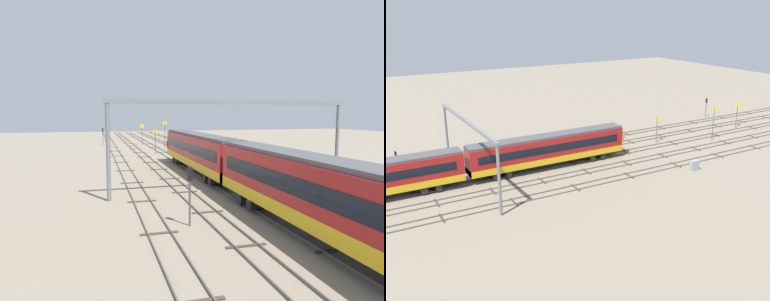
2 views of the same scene
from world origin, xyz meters
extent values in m
plane|color=gray|center=(0.00, 0.00, 0.00)|extent=(205.57, 205.57, 0.00)
cube|color=#59544C|center=(0.00, -9.39, 0.08)|extent=(189.57, 0.07, 0.16)
cube|color=#59544C|center=(0.00, -7.95, 0.08)|extent=(189.57, 0.07, 0.16)
cube|color=#473828|center=(-21.54, -8.67, 0.04)|extent=(0.24, 2.40, 0.08)
cube|color=#473828|center=(-12.93, -8.67, 0.04)|extent=(0.24, 2.40, 0.08)
cube|color=#473828|center=(-4.31, -8.67, 0.04)|extent=(0.24, 2.40, 0.08)
cube|color=#473828|center=(4.31, -8.67, 0.04)|extent=(0.24, 2.40, 0.08)
cube|color=#473828|center=(12.93, -8.67, 0.04)|extent=(0.24, 2.40, 0.08)
cube|color=#473828|center=(21.54, -8.67, 0.04)|extent=(0.24, 2.40, 0.08)
cube|color=#473828|center=(30.16, -8.67, 0.04)|extent=(0.24, 2.40, 0.08)
cube|color=#59544C|center=(0.00, -5.05, 0.08)|extent=(189.57, 0.07, 0.16)
cube|color=#59544C|center=(0.00, -3.62, 0.08)|extent=(189.57, 0.07, 0.16)
cube|color=#473828|center=(-21.06, -4.33, 0.04)|extent=(0.24, 2.40, 0.08)
cube|color=#473828|center=(-14.04, -4.33, 0.04)|extent=(0.24, 2.40, 0.08)
cube|color=#473828|center=(-7.02, -4.33, 0.04)|extent=(0.24, 2.40, 0.08)
cube|color=#473828|center=(0.00, -4.33, 0.04)|extent=(0.24, 2.40, 0.08)
cube|color=#473828|center=(7.02, -4.33, 0.04)|extent=(0.24, 2.40, 0.08)
cube|color=#473828|center=(14.04, -4.33, 0.04)|extent=(0.24, 2.40, 0.08)
cube|color=#473828|center=(21.06, -4.33, 0.04)|extent=(0.24, 2.40, 0.08)
cube|color=#473828|center=(28.08, -4.33, 0.04)|extent=(0.24, 2.40, 0.08)
cube|color=#473828|center=(35.11, -4.33, 0.04)|extent=(0.24, 2.40, 0.08)
cube|color=#59544C|center=(0.00, -0.72, 0.08)|extent=(189.57, 0.07, 0.16)
cube|color=#59544C|center=(0.00, 0.72, 0.08)|extent=(189.57, 0.07, 0.16)
cube|color=#473828|center=(-19.95, 0.00, 0.04)|extent=(0.24, 2.40, 0.08)
cube|color=#473828|center=(-9.98, 0.00, 0.04)|extent=(0.24, 2.40, 0.08)
cube|color=#473828|center=(0.00, 0.00, 0.04)|extent=(0.24, 2.40, 0.08)
cube|color=#473828|center=(9.98, 0.00, 0.04)|extent=(0.24, 2.40, 0.08)
cube|color=#473828|center=(19.95, 0.00, 0.04)|extent=(0.24, 2.40, 0.08)
cube|color=#473828|center=(29.93, 0.00, 0.04)|extent=(0.24, 2.40, 0.08)
cube|color=#473828|center=(39.91, 0.00, 0.04)|extent=(0.24, 2.40, 0.08)
cube|color=#59544C|center=(0.00, 3.62, 0.08)|extent=(189.57, 0.07, 0.16)
cube|color=#59544C|center=(0.00, 5.05, 0.08)|extent=(189.57, 0.07, 0.16)
cube|color=#473828|center=(-21.06, 4.33, 0.04)|extent=(0.24, 2.40, 0.08)
cube|color=#473828|center=(-14.04, 4.33, 0.04)|extent=(0.24, 2.40, 0.08)
cube|color=#473828|center=(-7.02, 4.33, 0.04)|extent=(0.24, 2.40, 0.08)
cube|color=#473828|center=(0.00, 4.33, 0.04)|extent=(0.24, 2.40, 0.08)
cube|color=#473828|center=(7.02, 4.33, 0.04)|extent=(0.24, 2.40, 0.08)
cube|color=#473828|center=(14.04, 4.33, 0.04)|extent=(0.24, 2.40, 0.08)
cube|color=#473828|center=(21.06, 4.33, 0.04)|extent=(0.24, 2.40, 0.08)
cube|color=#473828|center=(28.08, 4.33, 0.04)|extent=(0.24, 2.40, 0.08)
cube|color=#473828|center=(35.11, 4.33, 0.04)|extent=(0.24, 2.40, 0.08)
cube|color=#473828|center=(42.13, 4.33, 0.04)|extent=(0.24, 2.40, 0.08)
cube|color=#473828|center=(49.15, 4.33, 0.04)|extent=(0.24, 2.40, 0.08)
cube|color=#59544C|center=(0.00, 7.95, 0.08)|extent=(189.57, 0.07, 0.16)
cube|color=#59544C|center=(0.00, 9.39, 0.08)|extent=(189.57, 0.07, 0.16)
cube|color=#473828|center=(-24.73, 8.67, 0.04)|extent=(0.24, 2.40, 0.08)
cube|color=#473828|center=(-16.48, 8.67, 0.04)|extent=(0.24, 2.40, 0.08)
cube|color=#473828|center=(-8.24, 8.67, 0.04)|extent=(0.24, 2.40, 0.08)
cube|color=#473828|center=(0.00, 8.67, 0.04)|extent=(0.24, 2.40, 0.08)
cube|color=#473828|center=(8.24, 8.67, 0.04)|extent=(0.24, 2.40, 0.08)
cube|color=#473828|center=(16.48, 8.67, 0.04)|extent=(0.24, 2.40, 0.08)
cube|color=#473828|center=(24.73, 8.67, 0.04)|extent=(0.24, 2.40, 0.08)
cube|color=#473828|center=(32.97, 8.67, 0.04)|extent=(0.24, 2.40, 0.08)
cube|color=#473828|center=(41.21, 8.67, 0.04)|extent=(0.24, 2.40, 0.08)
cube|color=#473828|center=(49.45, 8.67, 0.04)|extent=(0.24, 2.40, 0.08)
cube|color=maroon|center=(-3.78, 0.00, 2.86)|extent=(24.00, 2.90, 3.60)
cube|color=gold|center=(-3.78, 0.00, 1.51)|extent=(24.00, 2.94, 0.90)
cube|color=#4C4C51|center=(-3.78, 0.00, 4.81)|extent=(24.00, 2.50, 0.30)
cube|color=black|center=(-3.78, -1.46, 3.29)|extent=(22.00, 0.04, 1.10)
cube|color=black|center=(-3.78, 1.46, 3.29)|extent=(22.00, 0.04, 1.10)
cylinder|color=black|center=(-12.36, 0.00, 0.61)|extent=(0.90, 2.70, 0.90)
cylinder|color=black|center=(-10.56, 0.00, 0.61)|extent=(0.90, 2.70, 0.90)
cylinder|color=black|center=(3.00, 0.00, 0.61)|extent=(0.90, 2.70, 0.90)
cylinder|color=black|center=(4.80, 0.00, 0.61)|extent=(0.90, 2.70, 0.90)
cylinder|color=black|center=(-21.80, 0.00, 0.61)|extent=(0.90, 2.70, 0.90)
cylinder|color=black|center=(-20.00, 0.00, 0.61)|extent=(0.90, 2.70, 0.90)
cone|color=gold|center=(9.02, 0.00, 2.68)|extent=(1.60, 3.24, 3.24)
cylinder|color=slate|center=(-15.50, -11.21, 4.14)|extent=(0.36, 0.36, 8.29)
cylinder|color=slate|center=(-15.50, 11.32, 4.14)|extent=(0.36, 0.36, 8.29)
cube|color=slate|center=(-15.50, 0.06, 8.46)|extent=(0.40, 23.13, 0.35)
cylinder|color=#4C4C51|center=(27.35, -1.89, 2.91)|extent=(0.12, 0.12, 5.83)
cylinder|color=yellow|center=(27.39, -1.89, 5.43)|extent=(0.05, 0.89, 0.89)
cube|color=black|center=(27.42, -1.89, 5.43)|extent=(0.02, 0.40, 0.12)
cylinder|color=#4C4C51|center=(17.77, 1.77, 2.25)|extent=(0.12, 0.12, 4.50)
cylinder|color=yellow|center=(17.81, 1.77, 4.11)|extent=(0.05, 0.87, 0.87)
cube|color=black|center=(17.84, 1.77, 4.11)|extent=(0.02, 0.39, 0.12)
cylinder|color=#4C4C51|center=(37.40, 1.65, 2.44)|extent=(0.12, 0.12, 4.87)
cylinder|color=yellow|center=(37.44, 1.65, 4.42)|extent=(0.05, 1.01, 1.01)
cube|color=black|center=(37.47, 1.65, 4.42)|extent=(0.02, 0.46, 0.12)
cylinder|color=#4C4C51|center=(-23.68, 6.42, 1.52)|extent=(0.14, 0.14, 3.05)
cube|color=black|center=(-23.68, 6.42, 3.50)|extent=(0.20, 0.32, 0.90)
sphere|color=green|center=(-23.57, 6.42, 3.69)|extent=(0.20, 0.20, 0.20)
sphere|color=#262626|center=(-23.57, 6.42, 3.30)|extent=(0.20, 0.20, 0.20)
cylinder|color=#4C4C51|center=(38.46, 10.67, 1.58)|extent=(0.14, 0.14, 3.15)
cube|color=black|center=(38.46, 10.67, 3.60)|extent=(0.20, 0.32, 0.90)
sphere|color=green|center=(38.57, 10.67, 3.80)|extent=(0.20, 0.20, 0.20)
sphere|color=#262626|center=(38.57, 10.67, 3.40)|extent=(0.20, 0.20, 0.20)
cube|color=gray|center=(13.80, -11.53, 0.74)|extent=(1.36, 0.70, 1.48)
cube|color=#333333|center=(14.48, -11.53, 0.96)|extent=(0.02, 0.49, 0.24)
camera|label=1|loc=(-45.55, 12.31, 7.44)|focal=32.77mm
camera|label=2|loc=(-30.89, -55.08, 22.79)|focal=41.63mm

